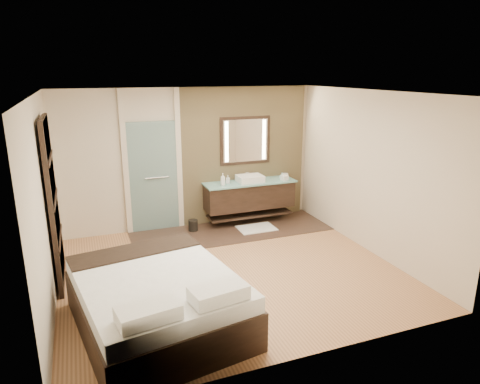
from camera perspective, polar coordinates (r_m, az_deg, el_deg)
name	(u,v)px	position (r m, az deg, el deg)	size (l,w,h in m)	color
floor	(230,270)	(6.76, -1.33, -10.41)	(5.00, 5.00, 0.00)	#97623F
tile_strip	(232,230)	(8.32, -1.13, -5.15)	(3.80, 1.30, 0.01)	#34261C
stone_wall	(244,155)	(8.67, 0.58, 4.97)	(2.60, 0.08, 2.70)	tan
vanity	(250,195)	(8.59, 1.28, -0.43)	(1.85, 0.55, 0.88)	black
mirror_unit	(245,141)	(8.57, 0.72, 6.87)	(1.06, 0.04, 0.96)	black
frosted_door	(153,172)	(8.23, -11.50, 2.58)	(1.10, 0.12, 2.70)	#A3CEC9
shoji_partition	(53,202)	(6.58, -23.62, -1.23)	(0.06, 1.20, 2.40)	black
bed	(158,301)	(5.36, -10.92, -14.05)	(2.07, 2.43, 0.84)	black
bath_mat	(256,228)	(8.41, 2.21, -4.85)	(0.72, 0.50, 0.02)	white
waste_bin	(193,226)	(8.32, -6.27, -4.47)	(0.18, 0.18, 0.23)	black
tissue_box	(284,178)	(8.65, 5.95, 1.90)	(0.12, 0.12, 0.10)	silver
soap_bottle_a	(223,179)	(8.19, -2.31, 1.69)	(0.09, 0.09, 0.24)	white
soap_bottle_b	(228,179)	(8.36, -1.63, 1.69)	(0.07, 0.07, 0.16)	#B2B2B2
soap_bottle_c	(282,176)	(8.72, 5.62, 2.15)	(0.11, 0.11, 0.14)	#ACD9D8
cup	(285,176)	(8.83, 6.06, 2.17)	(0.12, 0.12, 0.10)	white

